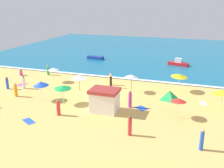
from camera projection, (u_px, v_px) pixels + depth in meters
name	position (u px, v px, depth m)	size (l,w,h in m)	color
ground_plane	(100.00, 92.00, 31.92)	(60.00, 60.00, 0.00)	#EDBC60
ocean_water	(147.00, 51.00, 57.11)	(60.00, 44.00, 0.10)	#146B93
wave_breaker_foam	(116.00, 77.00, 37.56)	(57.00, 0.70, 0.01)	white
lifeguard_cabana	(105.00, 100.00, 26.08)	(2.80, 2.21, 2.35)	white
beach_umbrella_0	(223.00, 92.00, 26.80)	(2.94, 2.96, 2.05)	silver
beach_umbrella_1	(41.00, 84.00, 28.90)	(2.32, 2.33, 2.18)	silver
beach_umbrella_2	(179.00, 76.00, 31.60)	(2.76, 2.76, 2.23)	silver
beach_umbrella_3	(79.00, 77.00, 31.93)	(2.44, 2.42, 2.08)	#4C3823
beach_umbrella_4	(178.00, 100.00, 24.50)	(1.59, 1.60, 1.98)	silver
beach_umbrella_5	(53.00, 69.00, 35.46)	(2.22, 2.21, 2.03)	silver
beach_umbrella_6	(63.00, 87.00, 27.83)	(2.55, 2.56, 2.06)	silver
beach_umbrella_7	(132.00, 76.00, 31.44)	(2.29, 2.29, 2.25)	#4C3823
beach_tent	(169.00, 95.00, 29.34)	(2.37, 2.37, 1.09)	green
beachgoer_0	(58.00, 108.00, 25.34)	(0.51, 0.51, 1.59)	red
beachgoer_1	(130.00, 100.00, 27.15)	(0.49, 0.49, 1.78)	#D84CA5
beachgoer_2	(7.00, 83.00, 32.86)	(0.40, 0.40, 1.56)	blue
beachgoer_3	(48.00, 70.00, 39.00)	(0.48, 0.48, 1.55)	green
beachgoer_5	(111.00, 81.00, 33.32)	(0.39, 0.39, 1.70)	black
beachgoer_6	(24.00, 83.00, 33.01)	(0.50, 0.50, 1.63)	white
beachgoer_8	(21.00, 73.00, 38.92)	(0.60, 0.60, 0.91)	#D84CA5
beachgoer_9	(202.00, 140.00, 19.40)	(0.43, 0.43, 1.69)	blue
beachgoer_10	(16.00, 90.00, 30.29)	(0.49, 0.49, 1.62)	orange
beachgoer_11	(110.00, 80.00, 34.38)	(0.49, 0.49, 1.59)	orange
beachgoer_12	(130.00, 126.00, 21.53)	(0.38, 0.38, 1.73)	red
beach_towel_0	(141.00, 108.00, 27.17)	(1.56, 1.49, 0.01)	blue
beach_towel_1	(203.00, 103.00, 28.42)	(1.03, 1.37, 0.01)	white
beach_towel_2	(22.00, 84.00, 34.78)	(1.05, 1.46, 0.01)	#D84CA5
beach_towel_3	(29.00, 121.00, 24.26)	(1.66, 1.38, 0.01)	blue
small_boat_0	(95.00, 58.00, 49.28)	(3.12, 1.32, 0.51)	navy
small_boat_1	(178.00, 63.00, 44.40)	(3.53, 1.82, 1.24)	red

